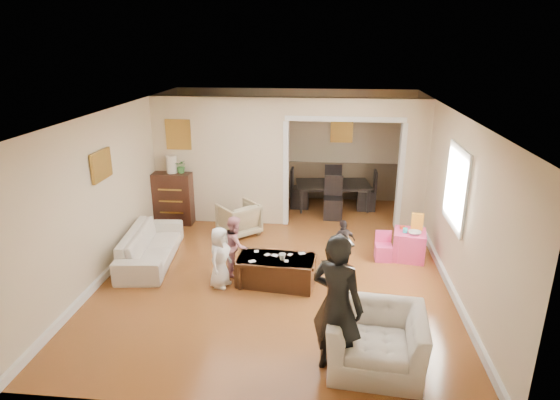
# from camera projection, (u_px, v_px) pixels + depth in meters

# --- Properties ---
(floor) EXTENTS (7.00, 7.00, 0.00)m
(floor) POSITION_uv_depth(u_px,v_px,m) (279.00, 261.00, 8.13)
(floor) COLOR #A5572A
(floor) RESTS_ON ground
(partition_left) EXTENTS (2.75, 0.18, 2.60)m
(partition_left) POSITION_uv_depth(u_px,v_px,m) (221.00, 161.00, 9.53)
(partition_left) COLOR beige
(partition_left) RESTS_ON ground
(partition_right) EXTENTS (0.55, 0.18, 2.60)m
(partition_right) POSITION_uv_depth(u_px,v_px,m) (413.00, 166.00, 9.16)
(partition_right) COLOR beige
(partition_right) RESTS_ON ground
(partition_header) EXTENTS (2.22, 0.18, 0.35)m
(partition_header) POSITION_uv_depth(u_px,v_px,m) (345.00, 107.00, 8.93)
(partition_header) COLOR beige
(partition_header) RESTS_ON partition_right
(window_pane) EXTENTS (0.03, 0.95, 1.10)m
(window_pane) POSITION_uv_depth(u_px,v_px,m) (457.00, 187.00, 6.99)
(window_pane) COLOR white
(window_pane) RESTS_ON ground
(framed_art_partition) EXTENTS (0.45, 0.03, 0.55)m
(framed_art_partition) POSITION_uv_depth(u_px,v_px,m) (178.00, 134.00, 9.34)
(framed_art_partition) COLOR brown
(framed_art_partition) RESTS_ON partition_left
(framed_art_sofa_wall) EXTENTS (0.03, 0.55, 0.40)m
(framed_art_sofa_wall) POSITION_uv_depth(u_px,v_px,m) (101.00, 165.00, 7.24)
(framed_art_sofa_wall) COLOR brown
(framed_art_alcove) EXTENTS (0.45, 0.03, 0.55)m
(framed_art_alcove) POSITION_uv_depth(u_px,v_px,m) (342.00, 129.00, 10.71)
(framed_art_alcove) COLOR brown
(sofa) EXTENTS (0.95, 2.00, 0.56)m
(sofa) POSITION_uv_depth(u_px,v_px,m) (151.00, 246.00, 8.04)
(sofa) COLOR beige
(sofa) RESTS_ON ground
(armchair_back) EXTENTS (0.98, 0.98, 0.64)m
(armchair_back) POSITION_uv_depth(u_px,v_px,m) (239.00, 219.00, 9.15)
(armchair_back) COLOR tan
(armchair_back) RESTS_ON ground
(armchair_front) EXTENTS (1.18, 1.05, 0.71)m
(armchair_front) POSITION_uv_depth(u_px,v_px,m) (376.00, 340.00, 5.39)
(armchair_front) COLOR beige
(armchair_front) RESTS_ON ground
(dresser) EXTENTS (0.79, 0.44, 1.08)m
(dresser) POSITION_uv_depth(u_px,v_px,m) (174.00, 198.00, 9.68)
(dresser) COLOR #32170F
(dresser) RESTS_ON ground
(table_lamp) EXTENTS (0.22, 0.22, 0.36)m
(table_lamp) POSITION_uv_depth(u_px,v_px,m) (172.00, 164.00, 9.45)
(table_lamp) COLOR beige
(table_lamp) RESTS_ON dresser
(potted_plant) EXTENTS (0.25, 0.22, 0.28)m
(potted_plant) POSITION_uv_depth(u_px,v_px,m) (181.00, 166.00, 9.44)
(potted_plant) COLOR #417A36
(potted_plant) RESTS_ON dresser
(coffee_table) EXTENTS (1.25, 0.73, 0.44)m
(coffee_table) POSITION_uv_depth(u_px,v_px,m) (276.00, 271.00, 7.29)
(coffee_table) COLOR #3B2312
(coffee_table) RESTS_ON ground
(coffee_cup) EXTENTS (0.12, 0.12, 0.10)m
(coffee_cup) POSITION_uv_depth(u_px,v_px,m) (282.00, 257.00, 7.15)
(coffee_cup) COLOR silver
(coffee_cup) RESTS_ON coffee_table
(play_table) EXTENTS (0.61, 0.61, 0.51)m
(play_table) POSITION_uv_depth(u_px,v_px,m) (409.00, 245.00, 8.14)
(play_table) COLOR #E53C7D
(play_table) RESTS_ON ground
(cereal_box) EXTENTS (0.21, 0.10, 0.30)m
(cereal_box) POSITION_uv_depth(u_px,v_px,m) (417.00, 222.00, 8.09)
(cereal_box) COLOR yellow
(cereal_box) RESTS_ON play_table
(cyan_cup) EXTENTS (0.08, 0.08, 0.08)m
(cyan_cup) POSITION_uv_depth(u_px,v_px,m) (405.00, 230.00, 8.00)
(cyan_cup) COLOR #26BEB6
(cyan_cup) RESTS_ON play_table
(toy_block) EXTENTS (0.09, 0.07, 0.05)m
(toy_block) POSITION_uv_depth(u_px,v_px,m) (402.00, 227.00, 8.17)
(toy_block) COLOR red
(toy_block) RESTS_ON play_table
(play_bowl) EXTENTS (0.25, 0.25, 0.05)m
(play_bowl) POSITION_uv_depth(u_px,v_px,m) (415.00, 233.00, 7.93)
(play_bowl) COLOR silver
(play_bowl) RESTS_ON play_table
(dining_table) EXTENTS (1.74, 1.11, 0.58)m
(dining_table) POSITION_uv_depth(u_px,v_px,m) (333.00, 196.00, 10.59)
(dining_table) COLOR black
(dining_table) RESTS_ON ground
(adult_person) EXTENTS (0.75, 0.67, 1.72)m
(adult_person) POSITION_uv_depth(u_px,v_px,m) (337.00, 305.00, 5.16)
(adult_person) COLOR black
(adult_person) RESTS_ON ground
(child_kneel_a) EXTENTS (0.43, 0.54, 0.97)m
(child_kneel_a) POSITION_uv_depth(u_px,v_px,m) (220.00, 257.00, 7.15)
(child_kneel_a) COLOR white
(child_kneel_a) RESTS_ON ground
(child_kneel_b) EXTENTS (0.47, 0.55, 0.99)m
(child_kneel_b) POSITION_uv_depth(u_px,v_px,m) (235.00, 245.00, 7.56)
(child_kneel_b) COLOR #C77C83
(child_kneel_b) RESTS_ON ground
(child_toddler) EXTENTS (0.51, 0.43, 0.82)m
(child_toddler) POSITION_uv_depth(u_px,v_px,m) (343.00, 243.00, 7.84)
(child_toddler) COLOR black
(child_toddler) RESTS_ON ground
(craft_papers) EXTENTS (0.87, 0.47, 0.00)m
(craft_papers) POSITION_uv_depth(u_px,v_px,m) (275.00, 256.00, 7.29)
(craft_papers) COLOR white
(craft_papers) RESTS_ON coffee_table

